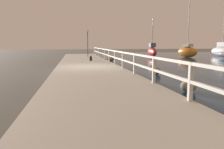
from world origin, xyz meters
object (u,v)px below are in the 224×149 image
mooring_bollard (91,58)px  dock_lamp (88,36)px  sailboat_red (152,51)px  sailboat_orange (187,51)px  sailboat_white (222,51)px

mooring_bollard → dock_lamp: 6.44m
sailboat_red → mooring_bollard: bearing=-123.9°
sailboat_orange → sailboat_white: (6.09, 1.46, 0.03)m
sailboat_orange → sailboat_white: sailboat_orange is taller
mooring_bollard → sailboat_red: bearing=46.7°
sailboat_orange → sailboat_white: bearing=-2.9°
dock_lamp → sailboat_red: size_ratio=0.59×
sailboat_orange → sailboat_white: size_ratio=1.09×
dock_lamp → sailboat_red: sailboat_red is taller
mooring_bollard → sailboat_white: (19.08, 9.13, 0.27)m
dock_lamp → sailboat_red: 9.51m
sailboat_white → mooring_bollard: bearing=-158.6°
dock_lamp → sailboat_white: (18.93, 3.03, -1.80)m
sailboat_red → sailboat_white: sailboat_white is taller
mooring_bollard → sailboat_orange: sailboat_orange is taller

